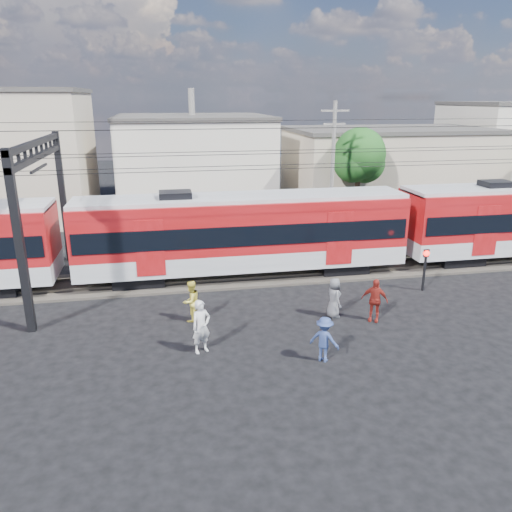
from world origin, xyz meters
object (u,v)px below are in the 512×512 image
object	(u,v)px
commuter_train	(247,231)
pedestrian_a	(201,327)
crossing_signal	(425,262)
pedestrian_c	(324,339)

from	to	relation	value
commuter_train	pedestrian_a	bearing A→B (deg)	-111.52
crossing_signal	commuter_train	bearing A→B (deg)	156.48
commuter_train	pedestrian_c	size ratio (longest dim) A/B	31.16
pedestrian_c	crossing_signal	xyz separation A→B (m)	(6.64, 5.43, 0.59)
pedestrian_c	pedestrian_a	bearing A→B (deg)	18.79
pedestrian_c	crossing_signal	size ratio (longest dim) A/B	0.80
pedestrian_a	crossing_signal	size ratio (longest dim) A/B	0.97
commuter_train	crossing_signal	world-z (taller)	commuter_train
commuter_train	pedestrian_c	bearing A→B (deg)	-82.57
commuter_train	pedestrian_c	xyz separation A→B (m)	(1.15, -8.82, -1.59)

